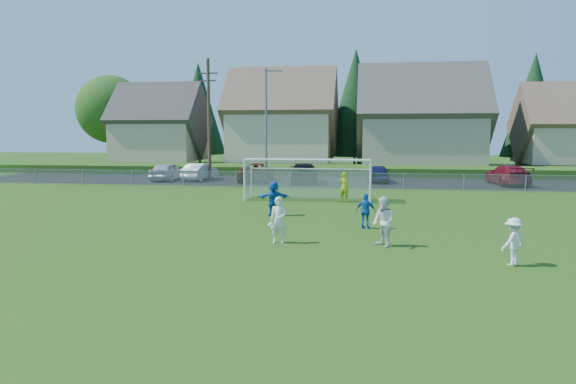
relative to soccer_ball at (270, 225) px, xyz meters
name	(u,v)px	position (x,y,z in m)	size (l,w,h in m)	color
ground	(247,271)	(0.58, -6.83, -0.11)	(160.00, 160.00, 0.00)	#193D0C
asphalt_lot	(324,182)	(0.58, 20.67, -0.10)	(60.00, 60.00, 0.00)	black
grass_embankment	(330,170)	(0.58, 28.17, 0.29)	(70.00, 6.00, 0.80)	#1E420F
soccer_ball	(270,225)	(0.00, 0.00, 0.00)	(0.22, 0.22, 0.22)	white
player_white_a	(279,220)	(0.86, -2.91, 0.73)	(0.62, 0.40, 1.69)	white
player_white_b	(383,222)	(4.60, -2.94, 0.78)	(0.86, 0.67, 1.77)	white
player_white_c	(513,242)	(8.42, -4.93, 0.62)	(0.94, 0.54, 1.46)	white
player_blue_a	(366,211)	(3.99, 0.43, 0.63)	(0.87, 0.36, 1.48)	blue
player_blue_b	(274,198)	(-0.43, 3.19, 0.73)	(1.56, 0.50, 1.68)	blue
goalkeeper	(344,187)	(2.74, 8.67, 0.77)	(0.64, 0.42, 1.75)	#A9CD18
car_a	(168,171)	(-12.47, 19.83, 0.64)	(1.78, 4.43, 1.51)	#B8B9C0
car_b	(200,172)	(-9.85, 20.39, 0.60)	(1.50, 4.30, 1.42)	white
car_c	(257,172)	(-4.89, 20.05, 0.63)	(2.46, 5.34, 1.48)	#560F09
car_d	(304,173)	(-0.96, 19.69, 0.67)	(2.19, 5.39, 1.56)	black
car_e	(378,173)	(4.92, 20.87, 0.61)	(1.70, 4.21, 1.44)	#141947
car_g	(508,175)	(14.71, 20.16, 0.65)	(2.14, 5.27, 1.53)	maroon
soccer_goal	(308,173)	(0.58, 9.22, 1.52)	(7.42, 1.90, 2.50)	white
chainlink_fence	(318,180)	(0.58, 15.17, 0.52)	(52.06, 0.06, 1.20)	gray
streetlight	(267,122)	(-3.87, 19.17, 4.73)	(1.38, 0.18, 9.00)	slate
utility_pole	(209,118)	(-8.92, 20.17, 5.04)	(1.60, 0.26, 10.00)	#473321
houses_row	(354,101)	(2.56, 35.63, 7.22)	(53.90, 11.45, 13.27)	tan
tree_row	(347,108)	(1.63, 41.90, 6.80)	(65.98, 12.36, 13.80)	#382616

